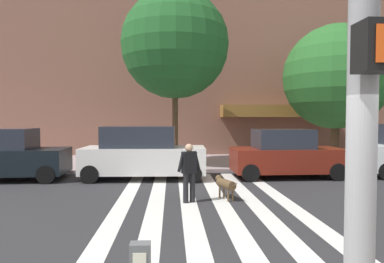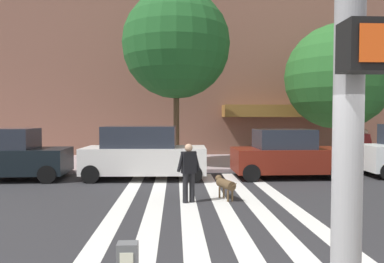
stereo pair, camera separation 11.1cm
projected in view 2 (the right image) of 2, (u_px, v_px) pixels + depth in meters
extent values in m
plane|color=#2B2B2D|center=(214.00, 210.00, 8.81)|extent=(160.00, 160.00, 0.00)
cube|color=#A59193|center=(195.00, 162.00, 17.74)|extent=(80.00, 6.00, 0.15)
cube|color=silver|center=(118.00, 211.00, 8.69)|extent=(0.45, 11.30, 0.01)
cube|color=silver|center=(154.00, 211.00, 8.74)|extent=(0.45, 11.30, 0.01)
cube|color=silver|center=(189.00, 210.00, 8.78)|extent=(0.45, 11.30, 0.01)
cube|color=silver|center=(225.00, 210.00, 8.82)|extent=(0.45, 11.30, 0.01)
cube|color=silver|center=(259.00, 209.00, 8.87)|extent=(0.45, 11.30, 0.01)
cube|color=silver|center=(294.00, 209.00, 8.91)|extent=(0.45, 11.30, 0.01)
cube|color=olive|center=(280.00, 111.00, 20.28)|extent=(6.69, 1.60, 0.70)
cylinder|color=gray|center=(350.00, 4.00, 2.08)|extent=(0.18, 0.18, 5.80)
cube|color=black|center=(368.00, 47.00, 1.90)|extent=(0.28, 0.18, 0.28)
cube|color=#E54C14|center=(378.00, 43.00, 1.80)|extent=(0.20, 0.01, 0.20)
cube|color=#515456|center=(128.00, 262.00, 2.35)|extent=(0.14, 0.10, 0.26)
cube|color=beige|center=(127.00, 262.00, 2.30)|extent=(0.09, 0.01, 0.12)
cube|color=black|center=(7.00, 161.00, 13.05)|extent=(4.50, 1.98, 0.94)
cube|color=#232833|center=(2.00, 139.00, 13.00)|extent=(2.42, 1.69, 0.77)
cylinder|color=black|center=(61.00, 168.00, 14.04)|extent=(0.67, 0.24, 0.66)
cylinder|color=black|center=(47.00, 174.00, 12.36)|extent=(0.67, 0.24, 0.66)
cube|color=silver|center=(145.00, 160.00, 13.30)|extent=(4.71, 2.06, 0.98)
cube|color=#232833|center=(140.00, 137.00, 13.26)|extent=(2.76, 1.77, 0.80)
cylinder|color=black|center=(193.00, 167.00, 14.21)|extent=(0.67, 0.24, 0.66)
cylinder|color=black|center=(193.00, 174.00, 12.47)|extent=(0.67, 0.24, 0.66)
cylinder|color=black|center=(103.00, 167.00, 14.16)|extent=(0.67, 0.24, 0.66)
cylinder|color=black|center=(91.00, 174.00, 12.42)|extent=(0.67, 0.24, 0.66)
cube|color=maroon|center=(288.00, 160.00, 13.57)|extent=(4.27, 1.88, 0.91)
cube|color=#232833|center=(284.00, 139.00, 13.53)|extent=(2.17, 1.64, 0.74)
cylinder|color=black|center=(319.00, 166.00, 14.52)|extent=(0.66, 0.23, 0.66)
cylinder|color=black|center=(338.00, 172.00, 12.85)|extent=(0.66, 0.23, 0.66)
cylinder|color=black|center=(242.00, 167.00, 14.33)|extent=(0.66, 0.23, 0.66)
cylinder|color=black|center=(251.00, 173.00, 12.65)|extent=(0.66, 0.23, 0.66)
cylinder|color=black|center=(365.00, 166.00, 14.64)|extent=(0.67, 0.24, 0.66)
cylinder|color=#4C3823|center=(176.00, 120.00, 15.92)|extent=(0.27, 0.27, 4.20)
sphere|color=#1E5623|center=(176.00, 45.00, 15.78)|extent=(4.92, 4.92, 4.92)
cylinder|color=#4C3823|center=(337.00, 134.00, 16.98)|extent=(0.39, 0.39, 2.81)
sphere|color=#286628|center=(338.00, 77.00, 16.87)|extent=(5.11, 5.11, 5.11)
cylinder|color=black|center=(185.00, 188.00, 9.54)|extent=(0.19, 0.19, 0.82)
cylinder|color=black|center=(192.00, 188.00, 9.62)|extent=(0.19, 0.19, 0.82)
cube|color=black|center=(189.00, 162.00, 9.55)|extent=(0.44, 0.36, 0.60)
cylinder|color=black|center=(181.00, 162.00, 9.46)|extent=(0.24, 0.16, 0.57)
cylinder|color=black|center=(197.00, 161.00, 9.65)|extent=(0.24, 0.16, 0.57)
sphere|color=tan|center=(189.00, 148.00, 9.54)|extent=(0.28, 0.28, 0.22)
cylinder|color=brown|center=(226.00, 184.00, 9.92)|extent=(0.50, 0.76, 0.26)
sphere|color=brown|center=(219.00, 178.00, 10.32)|extent=(0.26, 0.26, 0.20)
cylinder|color=brown|center=(234.00, 185.00, 9.50)|extent=(0.12, 0.23, 0.16)
cylinder|color=brown|center=(220.00, 193.00, 10.13)|extent=(0.07, 0.07, 0.32)
cylinder|color=brown|center=(224.00, 192.00, 10.19)|extent=(0.07, 0.07, 0.32)
cylinder|color=brown|center=(228.00, 196.00, 9.67)|extent=(0.07, 0.07, 0.32)
cylinder|color=brown|center=(232.00, 196.00, 9.73)|extent=(0.07, 0.07, 0.32)
cylinder|color=#282D4C|center=(367.00, 155.00, 16.59)|extent=(0.16, 0.16, 0.82)
cylinder|color=#282D4C|center=(363.00, 155.00, 16.60)|extent=(0.16, 0.16, 0.82)
cube|color=maroon|center=(365.00, 140.00, 16.57)|extent=(0.40, 0.28, 0.60)
cylinder|color=maroon|center=(370.00, 140.00, 16.55)|extent=(0.23, 0.11, 0.57)
cylinder|color=maroon|center=(360.00, 140.00, 16.58)|extent=(0.23, 0.11, 0.57)
sphere|color=beige|center=(365.00, 132.00, 16.55)|extent=(0.24, 0.24, 0.22)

